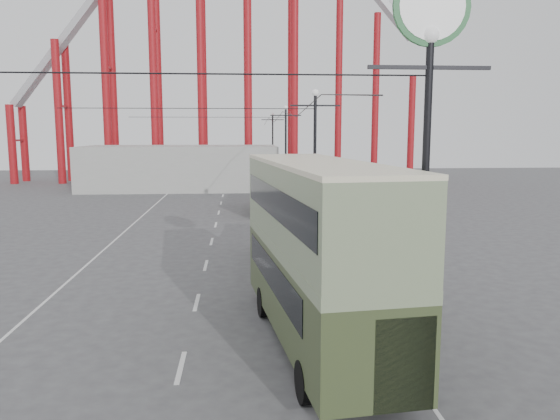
{
  "coord_description": "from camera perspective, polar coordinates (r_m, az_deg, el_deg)",
  "views": [
    {
      "loc": [
        0.73,
        -16.95,
        6.7
      ],
      "look_at": [
        2.63,
        8.46,
        3.0
      ],
      "focal_mm": 35.0,
      "sensor_mm": 36.0,
      "label": 1
    }
  ],
  "objects": [
    {
      "name": "fairground_shed",
      "position": [
        64.44,
        -10.31,
        4.39
      ],
      "size": [
        22.0,
        10.0,
        5.0
      ],
      "primitive_type": "cube",
      "color": "#9E9E99",
      "rests_on": "ground"
    },
    {
      "name": "road_markings",
      "position": [
        37.29,
        -6.67,
        -2.14
      ],
      "size": [
        12.52,
        120.0,
        0.01
      ],
      "color": "silver",
      "rests_on": "ground"
    },
    {
      "name": "ground",
      "position": [
        18.24,
        -6.45,
        -13.34
      ],
      "size": [
        160.0,
        160.0,
        0.0
      ],
      "primitive_type": "plane",
      "color": "#474749",
      "rests_on": "ground"
    },
    {
      "name": "lamp_post_far",
      "position": [
        57.19,
        0.6,
        6.23
      ],
      "size": [
        3.2,
        0.44,
        9.32
      ],
      "color": "black",
      "rests_on": "ground"
    },
    {
      "name": "pedestrian",
      "position": [
        27.48,
        0.35,
        -3.74
      ],
      "size": [
        0.76,
        0.54,
        1.97
      ],
      "primitive_type": "imported",
      "rotation": [
        0.0,
        0.0,
        3.24
      ],
      "color": "black",
      "rests_on": "ground"
    },
    {
      "name": "double_decker_bus",
      "position": [
        16.77,
        3.96,
        -3.63
      ],
      "size": [
        3.94,
        11.04,
        5.8
      ],
      "rotation": [
        0.0,
        0.0,
        0.12
      ],
      "color": "#3A4625",
      "rests_on": "ground"
    },
    {
      "name": "single_decker_green",
      "position": [
        26.64,
        1.62,
        -2.63
      ],
      "size": [
        2.96,
        10.56,
        2.95
      ],
      "rotation": [
        0.0,
        0.0,
        -0.05
      ],
      "color": "gray",
      "rests_on": "ground"
    },
    {
      "name": "lamp_post_distant",
      "position": [
        79.13,
        -0.77,
        6.79
      ],
      "size": [
        3.2,
        0.44,
        9.32
      ],
      "color": "black",
      "rests_on": "ground"
    },
    {
      "name": "lamp_post_mid",
      "position": [
        35.34,
        3.65,
        4.96
      ],
      "size": [
        3.2,
        0.44,
        9.32
      ],
      "color": "black",
      "rests_on": "ground"
    },
    {
      "name": "lamp_post_near",
      "position": [
        14.82,
        15.29,
        12.48
      ],
      "size": [
        3.2,
        0.44,
        10.8
      ],
      "color": "black",
      "rests_on": "ground"
    },
    {
      "name": "roller_coaster",
      "position": [
        75.67,
        -7.08,
        20.57
      ],
      "size": [
        52.95,
        5.0,
        55.48
      ],
      "color": "maroon",
      "rests_on": "ground"
    },
    {
      "name": "single_decker_cream",
      "position": [
        46.0,
        -1.1,
        2.03
      ],
      "size": [
        3.41,
        9.97,
        3.04
      ],
      "rotation": [
        0.0,
        0.0,
        -0.1
      ],
      "color": "beige",
      "rests_on": "ground"
    }
  ]
}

